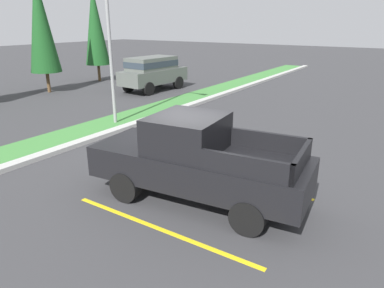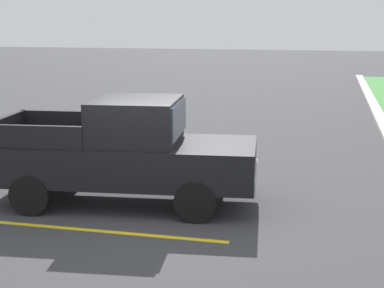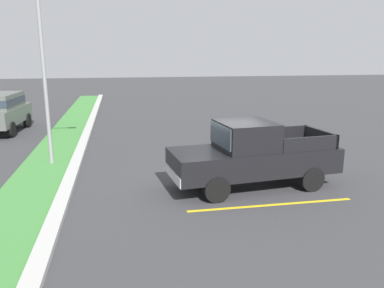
{
  "view_description": "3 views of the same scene",
  "coord_description": "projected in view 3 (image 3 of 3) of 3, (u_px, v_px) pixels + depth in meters",
  "views": [
    {
      "loc": [
        -7.18,
        -4.89,
        4.16
      ],
      "look_at": [
        -0.17,
        -0.28,
        1.24
      ],
      "focal_mm": 32.96,
      "sensor_mm": 36.0,
      "label": 1
    },
    {
      "loc": [
        9.72,
        3.09,
        3.59
      ],
      "look_at": [
        -0.9,
        0.58,
        1.22
      ],
      "focal_mm": 53.86,
      "sensor_mm": 36.0,
      "label": 2
    },
    {
      "loc": [
        -11.47,
        3.32,
        4.08
      ],
      "look_at": [
        -0.31,
        1.14,
        1.41
      ],
      "focal_mm": 35.59,
      "sensor_mm": 36.0,
      "label": 3
    }
  ],
  "objects": [
    {
      "name": "curb_strip",
      "position": [
        66.0,
        190.0,
        11.57
      ],
      "size": [
        56.0,
        0.4,
        0.15
      ],
      "primitive_type": "cube",
      "color": "#B2B2AD",
      "rests_on": "ground"
    },
    {
      "name": "ground_plane",
      "position": [
        224.0,
        182.0,
        12.51
      ],
      "size": [
        120.0,
        120.0,
        0.0
      ],
      "primitive_type": "plane",
      "color": "#38383A"
    },
    {
      "name": "street_light",
      "position": [
        47.0,
        59.0,
        13.63
      ],
      "size": [
        0.24,
        1.49,
        6.8
      ],
      "color": "gray",
      "rests_on": "ground"
    },
    {
      "name": "grass_median",
      "position": [
        28.0,
        194.0,
        11.37
      ],
      "size": [
        56.0,
        1.8,
        0.06
      ],
      "primitive_type": "cube",
      "color": "#42843D",
      "rests_on": "ground"
    },
    {
      "name": "parking_line_near",
      "position": [
        272.0,
        205.0,
        10.59
      ],
      "size": [
        0.12,
        4.8,
        0.01
      ],
      "primitive_type": "cube",
      "color": "yellow",
      "rests_on": "ground"
    },
    {
      "name": "parking_line_far",
      "position": [
        238.0,
        172.0,
        13.55
      ],
      "size": [
        0.12,
        4.8,
        0.01
      ],
      "primitive_type": "cube",
      "color": "yellow",
      "rests_on": "ground"
    },
    {
      "name": "pickup_truck_main",
      "position": [
        252.0,
        155.0,
        11.82
      ],
      "size": [
        2.43,
        5.39,
        2.1
      ],
      "color": "black",
      "rests_on": "ground"
    },
    {
      "name": "suv_distant",
      "position": [
        1.0,
        110.0,
        20.15
      ],
      "size": [
        4.71,
        2.18,
        2.1
      ],
      "color": "black",
      "rests_on": "ground"
    }
  ]
}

